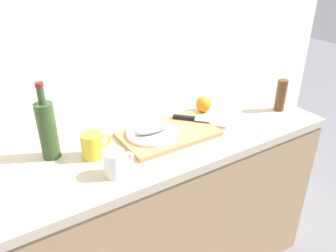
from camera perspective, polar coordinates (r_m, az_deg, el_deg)
name	(u,v)px	position (r m, az deg, el deg)	size (l,w,h in m)	color
back_wall	(87,51)	(1.62, -13.63, 12.23)	(3.20, 0.05, 2.50)	white
kitchen_counter	(128,225)	(1.75, -6.85, -16.36)	(2.00, 0.60, 0.90)	#9E7A56
cutting_board	(168,134)	(1.55, 0.00, -1.31)	(0.44, 0.27, 0.02)	tan
white_plate	(153,133)	(1.52, -2.61, -1.21)	(0.24, 0.24, 0.01)	white
fish_fillet	(153,128)	(1.51, -2.63, -0.36)	(0.18, 0.08, 0.04)	#999E99
chef_knife	(195,119)	(1.65, 4.54, 1.23)	(0.22, 0.23, 0.02)	silver
wine_bottle	(47,129)	(1.42, -19.83, -0.53)	(0.07, 0.07, 0.33)	#2D4723
coffee_mug_0	(93,146)	(1.41, -12.68, -3.26)	(0.13, 0.09, 0.11)	yellow
coffee_mug_1	(115,163)	(1.28, -8.96, -6.27)	(0.12, 0.08, 0.10)	white
orange_1	(203,104)	(1.78, 6.04, 3.71)	(0.08, 0.08, 0.08)	orange
pepper_mill	(281,95)	(1.87, 18.65, 4.97)	(0.05, 0.05, 0.17)	brown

